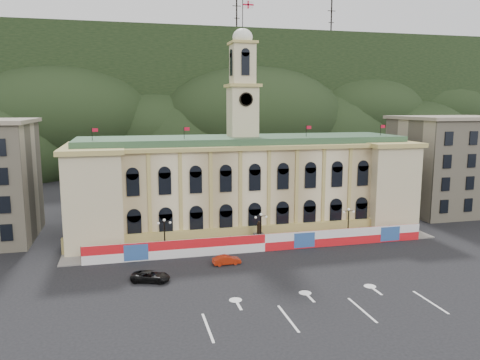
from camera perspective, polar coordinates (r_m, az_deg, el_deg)
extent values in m
plane|color=black|center=(54.55, 7.75, -13.28)|extent=(260.00, 260.00, 0.00)
cube|color=black|center=(177.77, -7.92, 9.47)|extent=(230.00, 70.00, 44.00)
cube|color=#595651|center=(166.05, 5.17, 12.31)|extent=(22.00, 8.00, 14.00)
cube|color=#595651|center=(157.53, -24.97, 10.22)|extent=(16.00, 7.00, 10.00)
cylinder|color=black|center=(168.94, -0.41, 19.12)|extent=(0.50, 0.50, 20.00)
cylinder|color=black|center=(180.26, 11.06, 18.33)|extent=(0.50, 0.50, 20.00)
cube|color=beige|center=(78.34, 0.30, -0.95)|extent=(55.00, 15.00, 14.00)
cube|color=tan|center=(72.28, 1.83, -6.54)|extent=(56.00, 0.80, 2.40)
cube|color=tan|center=(77.39, 0.31, 4.38)|extent=(56.20, 16.20, 0.60)
cube|color=#325438|center=(77.34, 0.31, 4.89)|extent=(53.00, 13.00, 1.20)
cube|color=beige|center=(75.15, -17.15, -1.80)|extent=(8.00, 17.00, 14.00)
cube|color=beige|center=(86.22, 15.79, -0.37)|extent=(8.00, 17.00, 14.00)
cube|color=beige|center=(77.13, 0.31, 8.30)|extent=(4.40, 4.40, 8.00)
cube|color=tan|center=(77.19, 0.31, 11.42)|extent=(5.20, 5.20, 0.50)
cube|color=beige|center=(77.39, 0.32, 13.86)|extent=(3.60, 3.60, 6.50)
cube|color=tan|center=(77.74, 0.32, 16.36)|extent=(4.20, 4.20, 0.40)
cylinder|color=black|center=(74.90, 0.75, 9.81)|extent=(2.20, 0.20, 2.20)
ellipsoid|color=white|center=(77.86, 0.32, 17.02)|extent=(3.20, 3.20, 2.72)
cylinder|color=black|center=(78.36, 0.32, 19.34)|extent=(0.12, 0.12, 5.00)
cube|color=white|center=(78.92, 1.00, 20.59)|extent=(1.80, 0.04, 1.20)
cube|color=red|center=(78.89, 1.00, 20.60)|extent=(1.80, 0.02, 0.22)
cube|color=red|center=(78.89, 1.00, 20.60)|extent=(0.22, 0.02, 1.20)
cube|color=tan|center=(100.13, 24.45, 1.59)|extent=(20.00, 16.00, 18.00)
cube|color=gray|center=(99.47, 24.80, 6.91)|extent=(21.00, 17.00, 0.60)
cube|color=red|center=(67.48, 3.04, -7.65)|extent=(50.00, 0.25, 2.50)
cube|color=#2D5497|center=(64.63, -12.56, -8.63)|extent=(3.20, 0.05, 2.20)
cube|color=#2D5497|center=(69.28, 7.86, -7.28)|extent=(3.20, 0.05, 2.20)
cube|color=#2D5497|center=(75.47, 17.85, -6.27)|extent=(3.20, 0.05, 2.20)
cube|color=slate|center=(70.34, 2.37, -7.94)|extent=(56.00, 5.50, 0.16)
cube|color=#595651|center=(70.33, 2.32, -7.24)|extent=(1.40, 1.40, 1.80)
cylinder|color=black|center=(69.87, 2.33, -5.91)|extent=(0.60, 0.60, 1.60)
sphere|color=black|center=(69.64, 2.33, -5.19)|extent=(0.44, 0.44, 0.44)
cylinder|color=black|center=(67.18, -9.12, -8.82)|extent=(0.44, 0.44, 0.30)
cylinder|color=black|center=(66.52, -9.17, -6.97)|extent=(0.18, 0.18, 4.80)
cube|color=black|center=(65.92, -9.22, -5.05)|extent=(1.60, 0.08, 0.08)
sphere|color=silver|center=(65.91, -9.91, -5.21)|extent=(0.36, 0.36, 0.36)
sphere|color=silver|center=(66.03, -8.52, -5.15)|extent=(0.36, 0.36, 0.36)
sphere|color=silver|center=(65.86, -9.23, -4.84)|extent=(0.40, 0.40, 0.40)
cylinder|color=black|center=(69.63, 2.55, -8.06)|extent=(0.44, 0.44, 0.30)
cylinder|color=black|center=(69.00, 2.56, -6.27)|extent=(0.18, 0.18, 4.80)
cube|color=black|center=(68.42, 2.57, -4.42)|extent=(1.60, 0.08, 0.08)
sphere|color=silver|center=(68.24, 1.93, -4.58)|extent=(0.36, 0.36, 0.36)
sphere|color=silver|center=(68.69, 3.22, -4.50)|extent=(0.36, 0.36, 0.36)
sphere|color=silver|center=(68.37, 2.58, -4.21)|extent=(0.40, 0.40, 0.40)
cylinder|color=black|center=(74.67, 12.99, -7.10)|extent=(0.44, 0.44, 0.30)
cylinder|color=black|center=(74.08, 13.05, -5.42)|extent=(0.18, 0.18, 4.80)
cube|color=black|center=(73.55, 13.11, -3.69)|extent=(1.60, 0.08, 0.08)
sphere|color=silver|center=(73.23, 12.55, -3.85)|extent=(0.36, 0.36, 0.36)
sphere|color=silver|center=(73.94, 13.66, -3.76)|extent=(0.36, 0.36, 0.36)
sphere|color=silver|center=(73.50, 13.12, -3.50)|extent=(0.40, 0.40, 0.40)
imported|color=#9E200B|center=(62.25, -1.64, -9.72)|extent=(1.77, 3.88, 1.22)
imported|color=black|center=(57.56, -10.86, -11.46)|extent=(4.99, 5.94, 1.28)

